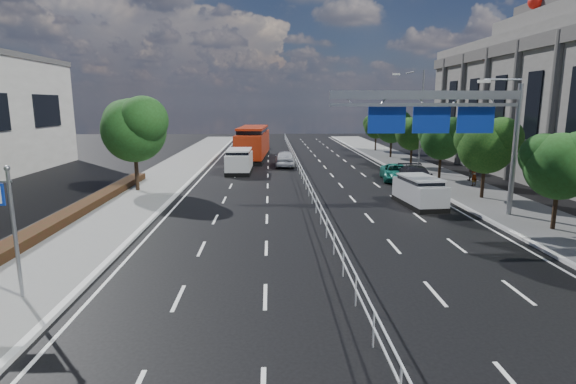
{
  "coord_description": "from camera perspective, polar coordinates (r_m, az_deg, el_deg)",
  "views": [
    {
      "loc": [
        -2.61,
        -13.66,
        6.16
      ],
      "look_at": [
        -1.84,
        5.38,
        2.4
      ],
      "focal_mm": 28.0,
      "sensor_mm": 36.0,
      "label": 1
    }
  ],
  "objects": [
    {
      "name": "ground",
      "position": [
        15.21,
        7.97,
        -12.84
      ],
      "size": [
        160.0,
        160.0,
        0.0
      ],
      "primitive_type": "plane",
      "color": "black",
      "rests_on": "ground"
    },
    {
      "name": "kerb_near",
      "position": [
        16.26,
        -25.85,
        -12.01
      ],
      "size": [
        0.25,
        140.0,
        0.15
      ],
      "primitive_type": "cube",
      "color": "silver",
      "rests_on": "ground"
    },
    {
      "name": "median_fence",
      "position": [
        36.69,
        1.79,
        2.33
      ],
      "size": [
        0.05,
        85.0,
        1.02
      ],
      "color": "silver",
      "rests_on": "ground"
    },
    {
      "name": "hedge_near",
      "position": [
        22.27,
        -31.06,
        -5.58
      ],
      "size": [
        1.0,
        36.0,
        0.44
      ],
      "primitive_type": "cube",
      "color": "black",
      "rests_on": "sidewalk_near"
    },
    {
      "name": "overhead_gantry",
      "position": [
        25.5,
        19.46,
        9.3
      ],
      "size": [
        10.24,
        0.38,
        7.45
      ],
      "color": "gray",
      "rests_on": "ground"
    },
    {
      "name": "streetlight_far",
      "position": [
        41.78,
        16.19,
        9.43
      ],
      "size": [
        2.78,
        2.4,
        9.0
      ],
      "color": "gray",
      "rests_on": "ground"
    },
    {
      "name": "near_tree_back",
      "position": [
        33.01,
        -18.92,
        7.88
      ],
      "size": [
        4.84,
        4.51,
        6.69
      ],
      "color": "black",
      "rests_on": "ground"
    },
    {
      "name": "far_tree_c",
      "position": [
        25.01,
        31.4,
        3.25
      ],
      "size": [
        3.52,
        3.28,
        4.94
      ],
      "color": "black",
      "rests_on": "ground"
    },
    {
      "name": "far_tree_d",
      "position": [
        31.46,
        23.95,
        5.71
      ],
      "size": [
        3.85,
        3.59,
        5.34
      ],
      "color": "black",
      "rests_on": "ground"
    },
    {
      "name": "far_tree_e",
      "position": [
        38.33,
        19.01,
        6.67
      ],
      "size": [
        3.63,
        3.38,
        5.13
      ],
      "color": "black",
      "rests_on": "ground"
    },
    {
      "name": "far_tree_f",
      "position": [
        45.39,
        15.59,
        7.39
      ],
      "size": [
        3.52,
        3.28,
        5.02
      ],
      "color": "black",
      "rests_on": "ground"
    },
    {
      "name": "far_tree_g",
      "position": [
        52.55,
        13.11,
        8.26
      ],
      "size": [
        3.96,
        3.69,
        5.45
      ],
      "color": "black",
      "rests_on": "ground"
    },
    {
      "name": "far_tree_h",
      "position": [
        59.83,
        11.19,
        8.34
      ],
      "size": [
        3.41,
        3.18,
        4.91
      ],
      "color": "black",
      "rests_on": "ground"
    },
    {
      "name": "white_minivan",
      "position": [
        40.72,
        -6.2,
        3.91
      ],
      "size": [
        2.28,
        5.04,
        2.17
      ],
      "rotation": [
        0.0,
        0.0,
        -0.03
      ],
      "color": "black",
      "rests_on": "ground"
    },
    {
      "name": "red_bus",
      "position": [
        50.67,
        -4.45,
        6.31
      ],
      "size": [
        3.66,
        12.34,
        3.64
      ],
      "rotation": [
        0.0,
        0.0,
        -0.06
      ],
      "color": "black",
      "rests_on": "ground"
    },
    {
      "name": "near_car_silver",
      "position": [
        44.82,
        -0.41,
        4.3
      ],
      "size": [
        1.96,
        4.74,
        1.61
      ],
      "primitive_type": "imported",
      "rotation": [
        0.0,
        0.0,
        3.13
      ],
      "color": "silver",
      "rests_on": "ground"
    },
    {
      "name": "near_car_dark",
      "position": [
        64.64,
        -4.08,
        6.41
      ],
      "size": [
        2.42,
        5.22,
        1.66
      ],
      "primitive_type": "imported",
      "rotation": [
        0.0,
        0.0,
        3.28
      ],
      "color": "black",
      "rests_on": "ground"
    },
    {
      "name": "silver_minivan",
      "position": [
        28.52,
        16.35,
        0.06
      ],
      "size": [
        2.28,
        4.53,
        1.81
      ],
      "rotation": [
        0.0,
        0.0,
        0.1
      ],
      "color": "black",
      "rests_on": "ground"
    },
    {
      "name": "parked_car_teal",
      "position": [
        37.5,
        13.54,
        2.42
      ],
      "size": [
        2.82,
        4.99,
        1.31
      ],
      "primitive_type": "imported",
      "rotation": [
        0.0,
        0.0,
        -0.14
      ],
      "color": "#186D5E",
      "rests_on": "ground"
    },
    {
      "name": "parked_car_dark",
      "position": [
        34.85,
        15.96,
        1.84
      ],
      "size": [
        2.67,
        5.5,
        1.54
      ],
      "primitive_type": "imported",
      "rotation": [
        0.0,
        0.0,
        -0.1
      ],
      "color": "black",
      "rests_on": "ground"
    },
    {
      "name": "pedestrian_a",
      "position": [
        36.12,
        22.56,
        1.96
      ],
      "size": [
        0.67,
        0.61,
        1.55
      ],
      "primitive_type": "imported",
      "rotation": [
        0.0,
        0.0,
        3.69
      ],
      "color": "gray",
      "rests_on": "sidewalk_far"
    },
    {
      "name": "pedestrian_b",
      "position": [
        38.54,
        22.28,
        2.77
      ],
      "size": [
        1.13,
        1.02,
        1.9
      ],
      "primitive_type": "imported",
      "rotation": [
        0.0,
        0.0,
        2.74
      ],
      "color": "gray",
      "rests_on": "sidewalk_far"
    }
  ]
}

